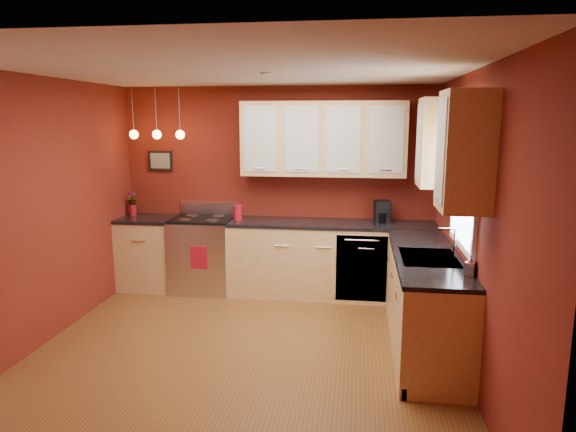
# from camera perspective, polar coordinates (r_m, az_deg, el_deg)

# --- Properties ---
(floor) EXTENTS (4.20, 4.20, 0.00)m
(floor) POSITION_cam_1_polar(r_m,az_deg,el_deg) (5.02, -5.08, -15.19)
(floor) COLOR brown
(floor) RESTS_ON ground
(ceiling) EXTENTS (4.00, 4.20, 0.02)m
(ceiling) POSITION_cam_1_polar(r_m,az_deg,el_deg) (4.53, -5.64, 15.88)
(ceiling) COLOR beige
(ceiling) RESTS_ON wall_back
(wall_back) EXTENTS (4.00, 0.02, 2.60)m
(wall_back) POSITION_cam_1_polar(r_m,az_deg,el_deg) (6.64, -1.22, 3.02)
(wall_back) COLOR maroon
(wall_back) RESTS_ON floor
(wall_front) EXTENTS (4.00, 0.02, 2.60)m
(wall_front) POSITION_cam_1_polar(r_m,az_deg,el_deg) (2.67, -15.75, -9.12)
(wall_front) COLOR maroon
(wall_front) RESTS_ON floor
(wall_left) EXTENTS (0.02, 4.20, 2.60)m
(wall_left) POSITION_cam_1_polar(r_m,az_deg,el_deg) (5.42, -26.42, 0.15)
(wall_left) COLOR maroon
(wall_left) RESTS_ON floor
(wall_right) EXTENTS (0.02, 4.20, 2.60)m
(wall_right) POSITION_cam_1_polar(r_m,az_deg,el_deg) (4.58, 19.80, -1.09)
(wall_right) COLOR maroon
(wall_right) RESTS_ON floor
(base_cabinets_back_left) EXTENTS (0.70, 0.60, 0.90)m
(base_cabinets_back_left) POSITION_cam_1_polar(r_m,az_deg,el_deg) (6.97, -15.14, -4.10)
(base_cabinets_back_left) COLOR #E9BC7D
(base_cabinets_back_left) RESTS_ON floor
(base_cabinets_back_right) EXTENTS (2.54, 0.60, 0.90)m
(base_cabinets_back_right) POSITION_cam_1_polar(r_m,az_deg,el_deg) (6.44, 4.84, -4.98)
(base_cabinets_back_right) COLOR #E9BC7D
(base_cabinets_back_right) RESTS_ON floor
(base_cabinets_right) EXTENTS (0.60, 2.10, 0.90)m
(base_cabinets_right) POSITION_cam_1_polar(r_m,az_deg,el_deg) (5.19, 14.91, -9.23)
(base_cabinets_right) COLOR #E9BC7D
(base_cabinets_right) RESTS_ON floor
(counter_back_left) EXTENTS (0.70, 0.62, 0.04)m
(counter_back_left) POSITION_cam_1_polar(r_m,az_deg,el_deg) (6.87, -15.33, -0.31)
(counter_back_left) COLOR black
(counter_back_left) RESTS_ON base_cabinets_back_left
(counter_back_right) EXTENTS (2.54, 0.62, 0.04)m
(counter_back_right) POSITION_cam_1_polar(r_m,az_deg,el_deg) (6.33, 4.90, -0.88)
(counter_back_right) COLOR black
(counter_back_right) RESTS_ON base_cabinets_back_right
(counter_right) EXTENTS (0.62, 2.10, 0.04)m
(counter_right) POSITION_cam_1_polar(r_m,az_deg,el_deg) (5.05, 15.16, -4.21)
(counter_right) COLOR black
(counter_right) RESTS_ON base_cabinets_right
(gas_range) EXTENTS (0.76, 0.64, 1.11)m
(gas_range) POSITION_cam_1_polar(r_m,az_deg,el_deg) (6.72, -9.39, -4.16)
(gas_range) COLOR silver
(gas_range) RESTS_ON floor
(dishwasher_front) EXTENTS (0.60, 0.02, 0.80)m
(dishwasher_front) POSITION_cam_1_polar(r_m,az_deg,el_deg) (6.15, 8.15, -5.80)
(dishwasher_front) COLOR silver
(dishwasher_front) RESTS_ON base_cabinets_back_right
(sink) EXTENTS (0.50, 0.70, 0.33)m
(sink) POSITION_cam_1_polar(r_m,az_deg,el_deg) (4.91, 15.40, -4.71)
(sink) COLOR gray
(sink) RESTS_ON counter_right
(window) EXTENTS (0.06, 1.02, 1.22)m
(window) POSITION_cam_1_polar(r_m,az_deg,el_deg) (4.81, 19.08, 4.17)
(window) COLOR white
(window) RESTS_ON wall_right
(upper_cabinets_back) EXTENTS (2.00, 0.35, 0.90)m
(upper_cabinets_back) POSITION_cam_1_polar(r_m,az_deg,el_deg) (6.34, 3.93, 8.54)
(upper_cabinets_back) COLOR #E9BC7D
(upper_cabinets_back) RESTS_ON wall_back
(upper_cabinets_right) EXTENTS (0.35, 1.95, 0.90)m
(upper_cabinets_right) POSITION_cam_1_polar(r_m,az_deg,el_deg) (4.79, 17.45, 7.38)
(upper_cabinets_right) COLOR #E9BC7D
(upper_cabinets_right) RESTS_ON wall_right
(wall_picture) EXTENTS (0.32, 0.03, 0.26)m
(wall_picture) POSITION_cam_1_polar(r_m,az_deg,el_deg) (6.99, -13.97, 5.99)
(wall_picture) COLOR black
(wall_picture) RESTS_ON wall_back
(pendant_lights) EXTENTS (0.71, 0.11, 0.66)m
(pendant_lights) POSITION_cam_1_polar(r_m,az_deg,el_deg) (6.63, -14.36, 8.83)
(pendant_lights) COLOR gray
(pendant_lights) RESTS_ON ceiling
(red_canister) EXTENTS (0.12, 0.12, 0.19)m
(red_canister) POSITION_cam_1_polar(r_m,az_deg,el_deg) (6.45, -5.62, 0.36)
(red_canister) COLOR maroon
(red_canister) RESTS_ON counter_back_right
(red_vase) EXTENTS (0.09, 0.09, 0.14)m
(red_vase) POSITION_cam_1_polar(r_m,az_deg,el_deg) (7.05, -16.87, 0.65)
(red_vase) COLOR maroon
(red_vase) RESTS_ON counter_back_left
(flowers) EXTENTS (0.14, 0.14, 0.19)m
(flowers) POSITION_cam_1_polar(r_m,az_deg,el_deg) (7.03, -16.94, 1.84)
(flowers) COLOR maroon
(flowers) RESTS_ON red_vase
(coffee_maker) EXTENTS (0.21, 0.21, 0.27)m
(coffee_maker) POSITION_cam_1_polar(r_m,az_deg,el_deg) (6.41, 10.41, 0.42)
(coffee_maker) COLOR black
(coffee_maker) RESTS_ON counter_back_right
(soap_pump) EXTENTS (0.11, 0.11, 0.18)m
(soap_pump) POSITION_cam_1_polar(r_m,az_deg,el_deg) (4.40, 19.60, -5.20)
(soap_pump) COLOR silver
(soap_pump) RESTS_ON counter_right
(dish_towel) EXTENTS (0.21, 0.01, 0.29)m
(dish_towel) POSITION_cam_1_polar(r_m,az_deg,el_deg) (6.39, -9.89, -4.58)
(dish_towel) COLOR maroon
(dish_towel) RESTS_ON gas_range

